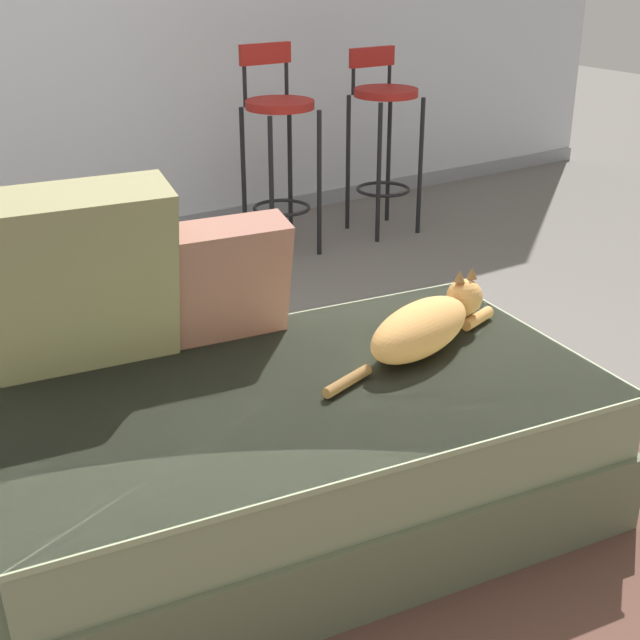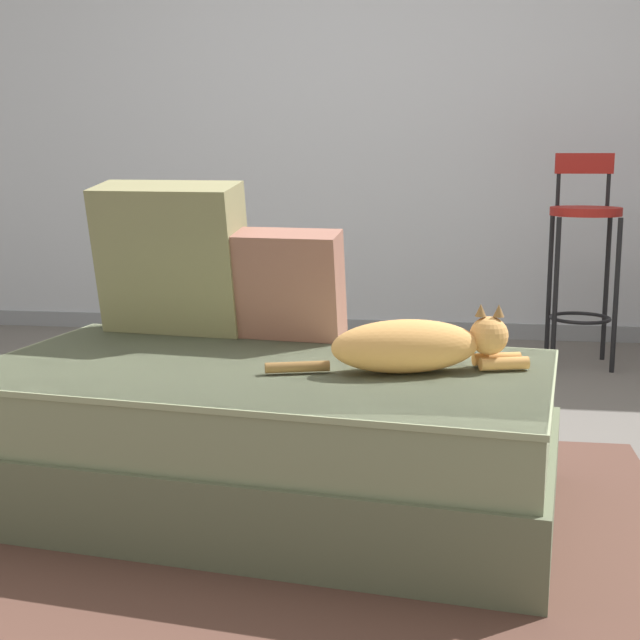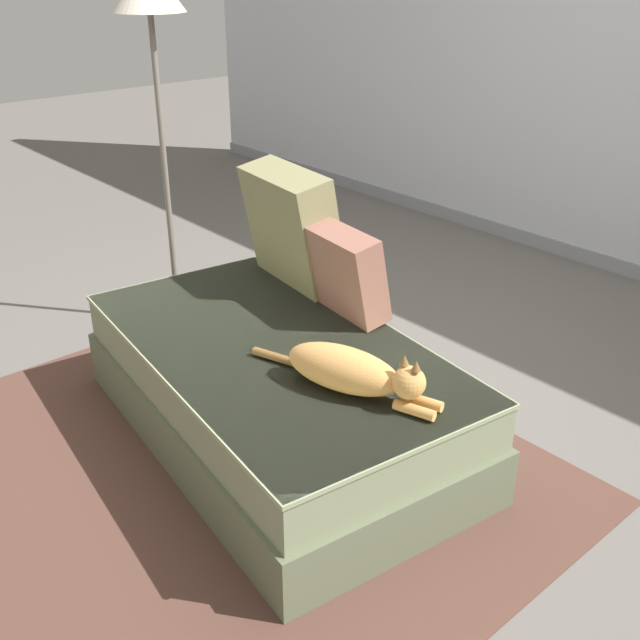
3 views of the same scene
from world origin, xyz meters
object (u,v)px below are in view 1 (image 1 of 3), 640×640
at_px(couch, 295,453).
at_px(bar_stool_near_window, 279,133).
at_px(throw_pillow_middle, 227,279).
at_px(bar_stool_by_doorway, 384,121).
at_px(throw_pillow_corner, 81,277).
at_px(cat, 426,325).

height_order(couch, bar_stool_near_window, bar_stool_near_window).
bearing_deg(throw_pillow_middle, bar_stool_near_window, 54.64).
distance_m(bar_stool_near_window, bar_stool_by_doorway, 0.65).
relative_size(throw_pillow_corner, cat, 0.71).
height_order(throw_pillow_corner, cat, throw_pillow_corner).
bearing_deg(throw_pillow_middle, cat, -41.94).
xyz_separation_m(throw_pillow_middle, bar_stool_by_doorway, (1.81, 1.64, 0.00)).
relative_size(throw_pillow_middle, cat, 0.51).
bearing_deg(throw_pillow_corner, couch, -46.55).
bearing_deg(bar_stool_by_doorway, bar_stool_near_window, 179.94).
xyz_separation_m(couch, bar_stool_by_doorway, (1.82, 2.01, 0.39)).
relative_size(throw_pillow_middle, bar_stool_by_doorway, 0.38).
relative_size(couch, bar_stool_near_window, 1.71).
distance_m(couch, throw_pillow_middle, 0.54).
height_order(throw_pillow_middle, bar_stool_by_doorway, bar_stool_by_doorway).
xyz_separation_m(cat, bar_stool_by_doorway, (1.38, 2.02, 0.11)).
relative_size(throw_pillow_middle, bar_stool_near_window, 0.36).
xyz_separation_m(couch, cat, (0.44, -0.01, 0.28)).
bearing_deg(throw_pillow_middle, couch, -91.16).
height_order(cat, bar_stool_near_window, bar_stool_near_window).
xyz_separation_m(throw_pillow_middle, bar_stool_near_window, (1.16, 1.64, 0.01)).
xyz_separation_m(cat, bar_stool_near_window, (0.73, 2.02, 0.12)).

